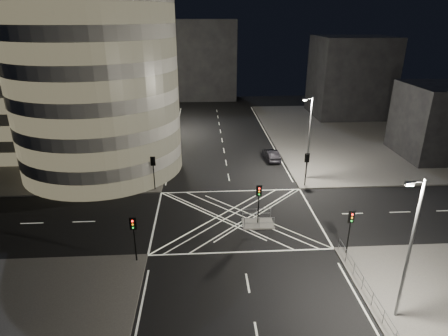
{
  "coord_description": "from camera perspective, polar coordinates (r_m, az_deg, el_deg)",
  "views": [
    {
      "loc": [
        -3.17,
        -32.77,
        18.84
      ],
      "look_at": [
        -0.84,
        5.78,
        3.0
      ],
      "focal_mm": 30.0,
      "sensor_mm": 36.0,
      "label": 1
    }
  ],
  "objects": [
    {
      "name": "office_tower_curved",
      "position": [
        54.77,
        -22.87,
        14.14
      ],
      "size": [
        30.0,
        29.0,
        27.2
      ],
      "color": "gray",
      "rests_on": "sidewalk_far_left"
    },
    {
      "name": "building_far_end",
      "position": [
        91.31,
        -4.11,
        16.06
      ],
      "size": [
        18.0,
        8.0,
        18.0
      ],
      "primitive_type": "cube",
      "color": "black",
      "rests_on": "ground"
    },
    {
      "name": "street_lamp_right_near",
      "position": [
        26.23,
        26.39,
        -10.78
      ],
      "size": [
        1.25,
        0.25,
        10.0
      ],
      "color": "slate",
      "rests_on": "sidewalk_near_right"
    },
    {
      "name": "central_island",
      "position": [
        36.83,
        5.16,
        -8.43
      ],
      "size": [
        3.0,
        2.0,
        0.15
      ],
      "primitive_type": "cube",
      "color": "slate",
      "rests_on": "ground"
    },
    {
      "name": "sidewalk_far_left",
      "position": [
        67.76,
        -25.76,
        3.96
      ],
      "size": [
        42.0,
        42.0,
        0.15
      ],
      "primitive_type": "cube",
      "color": "#524F4D",
      "rests_on": "ground"
    },
    {
      "name": "railing_island_north",
      "position": [
        37.29,
        4.99,
        -6.9
      ],
      "size": [
        2.8,
        0.06,
        1.1
      ],
      "primitive_type": "cube",
      "color": "slate",
      "rests_on": "central_island"
    },
    {
      "name": "street_lamp_left_far",
      "position": [
        64.47,
        -9.1,
        10.12
      ],
      "size": [
        1.25,
        0.25,
        10.0
      ],
      "color": "slate",
      "rests_on": "sidewalk_far_left"
    },
    {
      "name": "building_right_near",
      "position": [
        60.55,
        30.08,
        6.22
      ],
      "size": [
        10.0,
        10.0,
        10.0
      ],
      "primitive_type": "cube",
      "color": "black",
      "rests_on": "sidewalk_far_right"
    },
    {
      "name": "tree_a",
      "position": [
        44.77,
        -12.7,
        3.03
      ],
      "size": [
        5.02,
        5.02,
        7.22
      ],
      "color": "black",
      "rests_on": "sidewalk_far_left"
    },
    {
      "name": "building_right_far",
      "position": [
        79.19,
        18.7,
        13.04
      ],
      "size": [
        14.0,
        12.0,
        15.0
      ],
      "primitive_type": "cube",
      "color": "black",
      "rests_on": "sidewalk_far_right"
    },
    {
      "name": "sidewalk_far_right",
      "position": [
        70.42,
        23.98,
        4.9
      ],
      "size": [
        42.0,
        42.0,
        0.15
      ],
      "primitive_type": "cube",
      "color": "#524F4D",
      "rests_on": "ground"
    },
    {
      "name": "street_lamp_right_far",
      "position": [
        45.61,
        12.8,
        4.78
      ],
      "size": [
        1.25,
        0.25,
        10.0
      ],
      "color": "slate",
      "rests_on": "sidewalk_far_right"
    },
    {
      "name": "traffic_signal_fl",
      "position": [
        43.02,
        -10.72,
        0.17
      ],
      "size": [
        0.55,
        0.22,
        4.0
      ],
      "color": "black",
      "rests_on": "sidewalk_far_left"
    },
    {
      "name": "tree_d",
      "position": [
        61.8,
        -10.3,
        8.96
      ],
      "size": [
        5.64,
        5.64,
        8.06
      ],
      "color": "black",
      "rests_on": "sidewalk_far_left"
    },
    {
      "name": "railing_island_south",
      "position": [
        35.75,
        5.4,
        -8.3
      ],
      "size": [
        2.8,
        0.06,
        1.1
      ],
      "primitive_type": "cube",
      "color": "slate",
      "rests_on": "central_island"
    },
    {
      "name": "tree_b",
      "position": [
        50.18,
        -11.79,
        6.22
      ],
      "size": [
        5.07,
        5.07,
        8.12
      ],
      "color": "black",
      "rests_on": "sidewalk_far_left"
    },
    {
      "name": "tree_c",
      "position": [
        56.05,
        -10.95,
        7.38
      ],
      "size": [
        4.64,
        4.64,
        7.32
      ],
      "color": "black",
      "rests_on": "sidewalk_far_left"
    },
    {
      "name": "railing_near_right",
      "position": [
        29.76,
        21.02,
        -17.02
      ],
      "size": [
        0.06,
        11.7,
        1.1
      ],
      "primitive_type": "cube",
      "color": "slate",
      "rests_on": "sidewalk_near_right"
    },
    {
      "name": "ground",
      "position": [
        37.93,
        1.81,
        -7.49
      ],
      "size": [
        120.0,
        120.0,
        0.0
      ],
      "primitive_type": "plane",
      "color": "black",
      "rests_on": "ground"
    },
    {
      "name": "street_lamp_left_near",
      "position": [
        47.12,
        -11.0,
        5.49
      ],
      "size": [
        1.25,
        0.25,
        10.0
      ],
      "color": "slate",
      "rests_on": "sidewalk_far_left"
    },
    {
      "name": "traffic_signal_fr",
      "position": [
        44.3,
        12.47,
        0.68
      ],
      "size": [
        0.55,
        0.22,
        4.0
      ],
      "color": "black",
      "rests_on": "sidewalk_far_right"
    },
    {
      "name": "office_block_rear",
      "position": [
        77.49,
        -18.19,
        15.55
      ],
      "size": [
        24.0,
        16.0,
        22.0
      ],
      "primitive_type": "cube",
      "color": "gray",
      "rests_on": "sidewalk_far_left"
    },
    {
      "name": "traffic_signal_nr",
      "position": [
        32.73,
        18.69,
        -8.12
      ],
      "size": [
        0.55,
        0.22,
        4.0
      ],
      "color": "black",
      "rests_on": "sidewalk_near_right"
    },
    {
      "name": "traffic_signal_nl",
      "position": [
        30.98,
        -13.59,
        -9.34
      ],
      "size": [
        0.55,
        0.22,
        4.0
      ],
      "color": "black",
      "rests_on": "sidewalk_near_left"
    },
    {
      "name": "sedan",
      "position": [
        52.59,
        7.23,
        2.0
      ],
      "size": [
        1.93,
        4.66,
        1.5
      ],
      "primitive_type": "imported",
      "rotation": [
        0.0,
        0.0,
        3.22
      ],
      "color": "black",
      "rests_on": "ground"
    },
    {
      "name": "tree_e",
      "position": [
        67.82,
        -9.7,
        9.34
      ],
      "size": [
        3.77,
        3.77,
        6.03
      ],
      "color": "black",
      "rests_on": "sidewalk_far_left"
    },
    {
      "name": "traffic_signal_island",
      "position": [
        35.47,
        5.32,
        -4.48
      ],
      "size": [
        0.55,
        0.22,
        4.0
      ],
      "color": "black",
      "rests_on": "central_island"
    }
  ]
}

